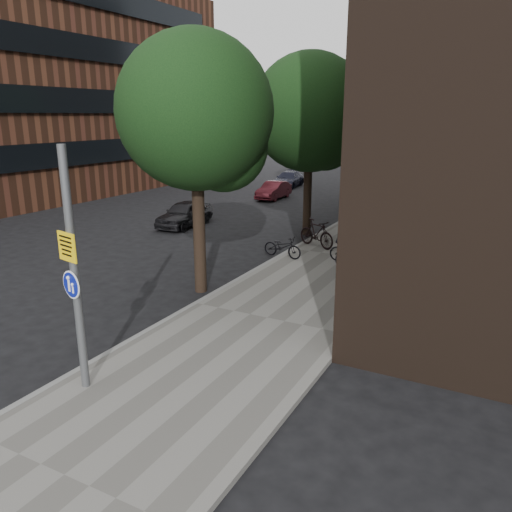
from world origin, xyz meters
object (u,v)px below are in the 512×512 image
Objects in this scene: pedestrian at (343,251)px; parked_bike_facade_near at (351,251)px; signpost at (74,272)px; parked_car_near at (184,214)px.

pedestrian is 1.08× the size of parked_bike_facade_near.
signpost is 2.94× the size of parked_bike_facade_near.
parked_car_near is at bearing -3.37° from pedestrian.
parked_car_near is (-9.33, 4.25, -0.35)m from pedestrian.
pedestrian is 10.26m from parked_car_near.
signpost is at bearing 97.31° from pedestrian.
signpost is 2.73× the size of pedestrian.
parked_bike_facade_near is at bearing -61.86° from pedestrian.
parked_bike_facade_near is (-0.20, 1.60, -0.43)m from pedestrian.
signpost reaches higher than parked_car_near.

